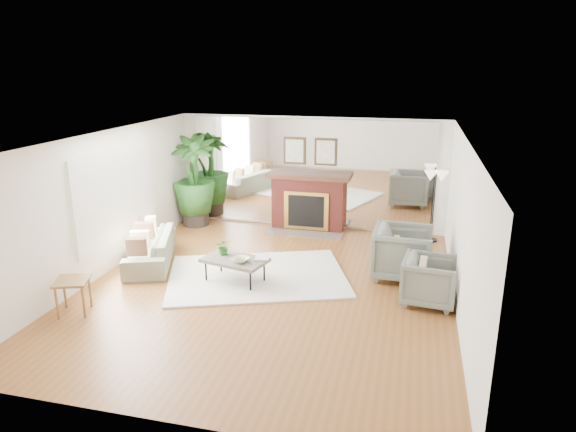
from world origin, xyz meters
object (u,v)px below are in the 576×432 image
(coffee_table, at_px, (235,261))
(sofa, at_px, (150,249))
(armchair_back, at_px, (403,253))
(floor_lamp, at_px, (436,182))
(side_table, at_px, (72,285))
(fireplace, at_px, (308,201))
(armchair_front, at_px, (430,281))
(potted_ficus, at_px, (194,178))

(coffee_table, distance_m, sofa, 1.90)
(sofa, distance_m, armchair_back, 4.63)
(floor_lamp, bearing_deg, side_table, -138.49)
(fireplace, bearing_deg, coffee_table, -100.85)
(coffee_table, bearing_deg, sofa, 165.81)
(armchair_front, height_order, potted_ficus, potted_ficus)
(coffee_table, distance_m, potted_ficus, 3.58)
(sofa, relative_size, floor_lamp, 1.29)
(coffee_table, height_order, armchair_back, armchair_back)
(armchair_back, bearing_deg, armchair_front, -152.61)
(side_table, bearing_deg, coffee_table, 40.00)
(potted_ficus, bearing_deg, armchair_front, -29.29)
(armchair_back, xyz_separation_m, floor_lamp, (0.55, 2.11, 0.83))
(side_table, bearing_deg, sofa, 86.68)
(armchair_front, xyz_separation_m, potted_ficus, (-5.20, 2.92, 0.74))
(fireplace, bearing_deg, armchair_front, -50.92)
(armchair_front, height_order, floor_lamp, floor_lamp)
(sofa, xyz_separation_m, side_table, (-0.12, -2.11, 0.17))
(side_table, xyz_separation_m, floor_lamp, (5.27, 4.67, 0.83))
(armchair_front, relative_size, potted_ficus, 0.40)
(floor_lamp, bearing_deg, sofa, -153.63)
(sofa, height_order, armchair_back, armchair_back)
(armchair_back, bearing_deg, sofa, 97.24)
(armchair_back, bearing_deg, coffee_table, 109.92)
(coffee_table, relative_size, potted_ficus, 0.57)
(floor_lamp, bearing_deg, armchair_front, -91.88)
(armchair_front, bearing_deg, coffee_table, 95.39)
(potted_ficus, bearing_deg, sofa, -86.46)
(armchair_back, distance_m, side_table, 5.37)
(fireplace, relative_size, armchair_front, 2.49)
(coffee_table, relative_size, floor_lamp, 0.79)
(armchair_back, height_order, floor_lamp, floor_lamp)
(fireplace, height_order, armchair_back, fireplace)
(side_table, bearing_deg, fireplace, 61.94)
(armchair_back, xyz_separation_m, armchair_front, (0.45, -0.93, -0.08))
(potted_ficus, xyz_separation_m, floor_lamp, (5.30, 0.13, 0.17))
(fireplace, distance_m, sofa, 3.67)
(sofa, bearing_deg, potted_ficus, 163.11)
(armchair_back, bearing_deg, fireplace, 45.27)
(fireplace, relative_size, floor_lamp, 1.36)
(coffee_table, bearing_deg, armchair_front, -0.44)
(potted_ficus, bearing_deg, armchair_back, -22.68)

